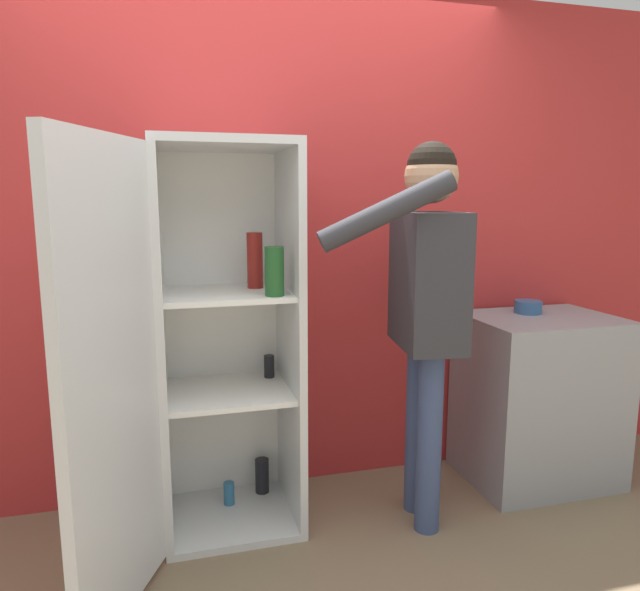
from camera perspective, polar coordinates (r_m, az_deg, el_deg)
wall_back at (r=2.91m, az=-5.78°, el=4.96°), size 7.00×0.06×2.55m
refrigerator at (r=2.53m, az=-11.48°, el=-5.00°), size 0.90×1.11×1.76m
person at (r=2.59m, az=10.52°, el=0.80°), size 0.72×0.59×1.75m
counter at (r=3.33m, az=20.98°, el=-9.57°), size 0.76×0.58×0.90m
bowl at (r=3.28m, az=20.09°, el=-1.08°), size 0.15×0.15×0.07m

